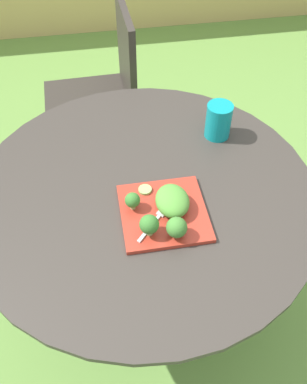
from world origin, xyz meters
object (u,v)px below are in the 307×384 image
Objects in this scene: salad_plate at (164,213)px; fork at (156,219)px; drinking_glass at (218,122)px; patio_chair at (106,86)px.

fork is at bearing -133.21° from salad_plate.
fork is (-0.28, -0.35, -0.04)m from drinking_glass.
fork is at bearing -86.23° from patio_chair.
patio_chair reaches higher than fork.
patio_chair reaches higher than drinking_glass.
patio_chair is 7.14× the size of fork.
drinking_glass is 0.45m from fork.
patio_chair is 1.07m from fork.
salad_plate is (0.10, -1.01, 0.22)m from patio_chair.
patio_chair is at bearing 93.77° from fork.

